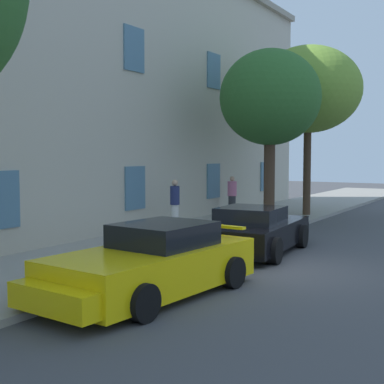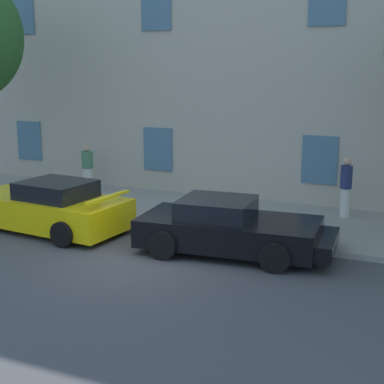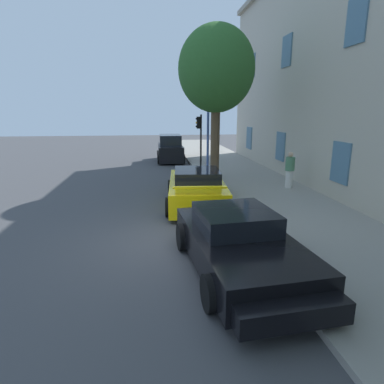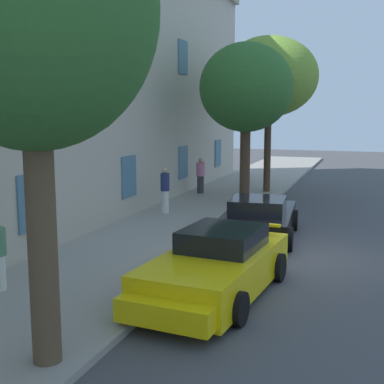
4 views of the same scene
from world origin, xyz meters
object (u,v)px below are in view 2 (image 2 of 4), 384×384
(sportscar_red_lead, at_px, (43,207))
(pedestrian_strolling, at_px, (88,167))
(pedestrian_admiring, at_px, (346,187))
(sportscar_yellow_flank, at_px, (235,229))

(sportscar_red_lead, height_order, pedestrian_strolling, pedestrian_strolling)
(pedestrian_admiring, bearing_deg, pedestrian_strolling, 179.07)
(pedestrian_strolling, bearing_deg, sportscar_yellow_flank, -30.39)
(sportscar_red_lead, bearing_deg, pedestrian_admiring, 29.36)
(pedestrian_strolling, bearing_deg, sportscar_red_lead, -70.83)
(sportscar_yellow_flank, xyz_separation_m, pedestrian_strolling, (-7.08, 4.15, 0.34))
(sportscar_red_lead, bearing_deg, pedestrian_strolling, 109.17)
(sportscar_red_lead, xyz_separation_m, pedestrian_strolling, (-1.51, 4.36, 0.32))
(sportscar_red_lead, xyz_separation_m, pedestrian_admiring, (7.48, 4.21, 0.42))
(sportscar_yellow_flank, distance_m, pedestrian_admiring, 4.46)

